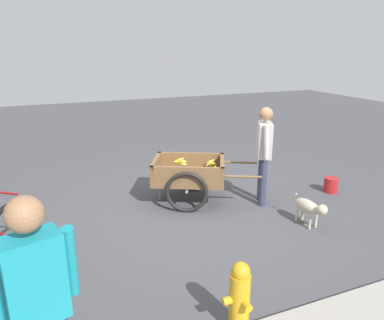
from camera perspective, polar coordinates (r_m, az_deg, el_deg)
name	(u,v)px	position (r m, az deg, el deg)	size (l,w,h in m)	color
ground_plane	(194,210)	(5.62, 0.35, -7.76)	(24.00, 24.00, 0.00)	#47474C
fruit_cart	(189,175)	(5.78, -0.43, -2.36)	(1.82, 1.41, 0.73)	brown
vendor_person	(264,148)	(5.68, 11.14, 1.89)	(0.33, 0.55, 1.52)	#333851
dog	(309,207)	(5.31, 17.78, -7.01)	(0.21, 0.67, 0.40)	beige
fire_hydrant	(239,297)	(3.37, 7.38, -20.39)	(0.25, 0.25, 0.67)	gold
plastic_bucket	(331,185)	(6.67, 20.77, -3.64)	(0.23, 0.23, 0.25)	#B21E1E
bystander_person	(37,296)	(2.52, -23.00, -18.86)	(0.50, 0.28, 1.60)	#333851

